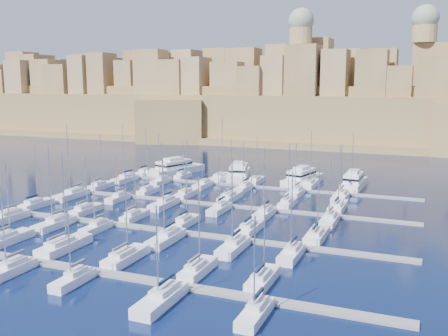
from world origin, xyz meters
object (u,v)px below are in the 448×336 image
at_px(motor_yacht_b, 239,173).
at_px(sailboat_2, 64,246).
at_px(sailboat_4, 198,269).
at_px(motor_yacht_a, 175,168).
at_px(motor_yacht_d, 354,182).
at_px(motor_yacht_c, 302,178).

bearing_deg(motor_yacht_b, sailboat_2, -93.72).
xyz_separation_m(sailboat_4, motor_yacht_a, (-41.19, 71.61, 0.98)).
distance_m(sailboat_2, motor_yacht_d, 78.00).
height_order(sailboat_2, motor_yacht_c, sailboat_2).
bearing_deg(sailboat_2, motor_yacht_d, 61.48).
height_order(sailboat_4, motor_yacht_a, sailboat_4).
distance_m(motor_yacht_a, motor_yacht_b, 20.93).
bearing_deg(motor_yacht_c, motor_yacht_d, -3.19).
bearing_deg(sailboat_4, motor_yacht_d, 79.87).
height_order(sailboat_4, motor_yacht_d, sailboat_4).
bearing_deg(sailboat_2, motor_yacht_c, 71.39).
distance_m(sailboat_4, motor_yacht_c, 70.38).
distance_m(sailboat_2, motor_yacht_b, 69.96).
height_order(sailboat_2, motor_yacht_d, sailboat_2).
xyz_separation_m(motor_yacht_a, motor_yacht_b, (20.92, -0.75, 0.00)).
xyz_separation_m(sailboat_2, motor_yacht_d, (37.24, 68.53, 0.95)).
xyz_separation_m(motor_yacht_b, motor_yacht_c, (18.80, -0.50, 0.00)).
height_order(motor_yacht_a, motor_yacht_c, same).
xyz_separation_m(sailboat_4, motor_yacht_c, (-1.47, 70.36, 0.98)).
distance_m(motor_yacht_c, motor_yacht_d, 13.92).
height_order(sailboat_2, motor_yacht_b, sailboat_2).
bearing_deg(sailboat_2, motor_yacht_a, 103.07).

